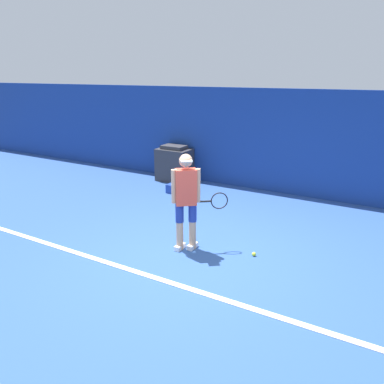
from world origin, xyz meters
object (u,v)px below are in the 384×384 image
covered_chair (174,164)px  equipment_bag (180,189)px  tennis_player (187,198)px  water_bottle (194,178)px  tennis_ball (254,254)px

covered_chair → equipment_bag: 1.27m
tennis_player → equipment_bag: bearing=86.2°
equipment_bag → water_bottle: size_ratio=2.46×
tennis_ball → equipment_bag: size_ratio=0.11×
tennis_ball → equipment_bag: bearing=141.4°
tennis_player → tennis_ball: 1.46m
covered_chair → water_bottle: size_ratio=3.84×
equipment_bag → tennis_ball: bearing=-38.6°
water_bottle → tennis_player: bearing=-61.9°
water_bottle → covered_chair: bearing=-171.9°
tennis_player → covered_chair: bearing=87.6°
tennis_player → water_bottle: bearing=80.3°
tennis_player → water_bottle: 4.18m
tennis_ball → covered_chair: (-3.61, 3.22, 0.44)m
covered_chair → water_bottle: 0.68m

